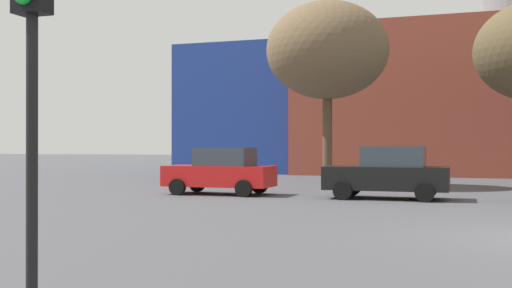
{
  "coord_description": "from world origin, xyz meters",
  "views": [
    {
      "loc": [
        -1.61,
        -12.34,
        1.7
      ],
      "look_at": [
        -8.04,
        6.6,
        1.77
      ],
      "focal_mm": 43.52,
      "sensor_mm": 36.0,
      "label": 1
    }
  ],
  "objects_px": {
    "parked_car_0": "(221,171)",
    "traffic_light_near_left": "(31,28)",
    "parked_car_1": "(388,173)",
    "bare_tree_1": "(327,51)"
  },
  "relations": [
    {
      "from": "parked_car_0",
      "to": "traffic_light_near_left",
      "type": "relative_size",
      "value": 0.96
    },
    {
      "from": "parked_car_0",
      "to": "parked_car_1",
      "type": "relative_size",
      "value": 0.97
    },
    {
      "from": "traffic_light_near_left",
      "to": "parked_car_0",
      "type": "bearing_deg",
      "value": -165.35
    },
    {
      "from": "parked_car_1",
      "to": "traffic_light_near_left",
      "type": "height_order",
      "value": "traffic_light_near_left"
    },
    {
      "from": "parked_car_0",
      "to": "bare_tree_1",
      "type": "distance_m",
      "value": 7.81
    },
    {
      "from": "parked_car_1",
      "to": "bare_tree_1",
      "type": "xyz_separation_m",
      "value": [
        -3.17,
        5.46,
        4.89
      ]
    },
    {
      "from": "parked_car_1",
      "to": "traffic_light_near_left",
      "type": "relative_size",
      "value": 0.99
    },
    {
      "from": "traffic_light_near_left",
      "to": "bare_tree_1",
      "type": "xyz_separation_m",
      "value": [
        -1.3,
        20.44,
        2.82
      ]
    },
    {
      "from": "parked_car_1",
      "to": "traffic_light_near_left",
      "type": "distance_m",
      "value": 15.23
    },
    {
      "from": "parked_car_0",
      "to": "traffic_light_near_left",
      "type": "bearing_deg",
      "value": 104.74
    }
  ]
}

